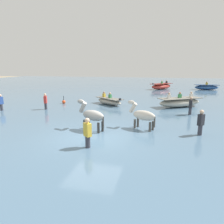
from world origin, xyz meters
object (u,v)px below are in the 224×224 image
(boat_far_offshore, at_px, (109,101))
(person_wading_close, at_px, (200,126))
(person_wading_mid, at_px, (1,104))
(horse_lead_grey, at_px, (92,116))
(horse_trailing_pinto, at_px, (143,116))
(boat_distant_west, at_px, (180,102))
(person_onlooker_right, at_px, (46,103))
(boat_far_inshore, at_px, (161,86))
(boat_near_port, at_px, (207,87))
(channel_buoy, at_px, (64,102))
(person_onlooker_left, at_px, (88,136))
(person_spectator_far, at_px, (190,108))

(boat_far_offshore, distance_m, person_wading_close, 9.18)
(person_wading_mid, bearing_deg, horse_lead_grey, -19.42)
(horse_lead_grey, height_order, person_wading_mid, horse_lead_grey)
(horse_trailing_pinto, xyz_separation_m, person_wading_mid, (-10.69, 2.04, -0.22))
(horse_lead_grey, height_order, boat_distant_west, horse_lead_grey)
(boat_distant_west, relative_size, person_onlooker_right, 2.34)
(horse_lead_grey, distance_m, person_wading_mid, 8.71)
(boat_far_offshore, relative_size, boat_distant_west, 0.77)
(boat_far_inshore, bearing_deg, boat_near_port, 6.54)
(boat_near_port, distance_m, boat_distant_west, 14.90)
(boat_near_port, bearing_deg, horse_trailing_pinto, -108.88)
(horse_lead_grey, distance_m, channel_buoy, 8.37)
(person_wading_close, bearing_deg, person_onlooker_left, -149.73)
(boat_distant_west, xyz_separation_m, person_wading_close, (0.38, -7.07, 0.09))
(horse_lead_grey, height_order, person_spectator_far, horse_lead_grey)
(boat_far_inshore, xyz_separation_m, person_onlooker_left, (-2.73, -23.19, 0.05))
(horse_lead_grey, bearing_deg, horse_trailing_pinto, 19.00)
(person_onlooker_left, xyz_separation_m, person_onlooker_right, (-5.80, 6.26, 0.00))
(person_onlooker_left, bearing_deg, channel_buoy, 122.45)
(boat_distant_west, xyz_separation_m, person_onlooker_left, (-4.28, -9.79, 0.09))
(person_onlooker_left, bearing_deg, boat_far_offshore, 99.59)
(boat_far_offshore, relative_size, channel_buoy, 4.20)
(boat_distant_west, distance_m, person_onlooker_left, 10.68)
(person_onlooker_right, xyz_separation_m, channel_buoy, (0.17, 2.59, -0.31))
(person_wading_mid, bearing_deg, person_wading_close, -9.98)
(boat_far_offshore, xyz_separation_m, boat_near_port, (10.63, 14.48, 0.06))
(boat_far_offshore, relative_size, person_spectator_far, 1.79)
(boat_far_offshore, distance_m, person_onlooker_right, 5.27)
(person_wading_close, bearing_deg, person_onlooker_right, 161.30)
(horse_trailing_pinto, relative_size, boat_far_inshore, 0.47)
(horse_trailing_pinto, bearing_deg, boat_distant_west, 70.59)
(boat_near_port, bearing_deg, horse_lead_grey, -113.88)
(boat_far_inshore, xyz_separation_m, person_wading_mid, (-11.52, -18.10, 0.05))
(horse_lead_grey, bearing_deg, person_wading_close, 5.74)
(person_onlooker_right, bearing_deg, boat_distant_west, 19.31)
(boat_far_offshore, relative_size, person_wading_mid, 1.79)
(boat_far_offshore, xyz_separation_m, person_wading_close, (6.26, -6.72, 0.18))
(boat_near_port, height_order, person_onlooker_right, person_onlooker_right)
(boat_near_port, relative_size, person_wading_close, 2.10)
(boat_far_inshore, relative_size, person_onlooker_right, 2.41)
(horse_lead_grey, bearing_deg, boat_far_inshore, 81.03)
(person_onlooker_left, xyz_separation_m, channel_buoy, (-5.62, 8.85, -0.31))
(horse_lead_grey, bearing_deg, person_onlooker_left, -75.11)
(boat_far_offshore, bearing_deg, person_onlooker_left, -80.41)
(boat_far_offshore, bearing_deg, boat_distant_west, 3.43)
(person_onlooker_right, distance_m, channel_buoy, 2.61)
(horse_lead_grey, distance_m, person_wading_close, 5.28)
(boat_far_offshore, height_order, channel_buoy, boat_far_offshore)
(person_spectator_far, distance_m, person_onlooker_right, 10.57)
(boat_far_inshore, xyz_separation_m, boat_near_port, (6.30, 0.72, -0.06))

